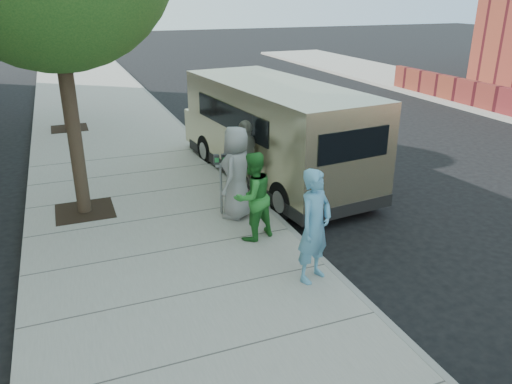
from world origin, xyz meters
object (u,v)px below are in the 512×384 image
van (273,130)px  person_green_shirt (253,196)px  person_officer (315,226)px  person_gray_shirt (237,173)px  person_striped_polo (247,160)px  parking_meter (221,171)px

van → person_green_shirt: bearing=-125.6°
person_officer → person_gray_shirt: size_ratio=0.98×
van → person_striped_polo: bearing=-139.2°
person_green_shirt → person_striped_polo: person_striped_polo is taller
parking_meter → person_gray_shirt: 0.36m
parking_meter → person_green_shirt: 1.32m
van → person_striped_polo: size_ratio=3.81×
van → person_striped_polo: (-1.18, -1.28, -0.26)m
parking_meter → person_gray_shirt: size_ratio=0.68×
person_striped_polo → parking_meter: bearing=8.9°
van → person_officer: (-1.40, -4.90, -0.22)m
parking_meter → person_striped_polo: bearing=45.1°
van → person_officer: bearing=-112.3°
parking_meter → person_officer: (0.59, -3.02, -0.01)m
person_green_shirt → person_striped_polo: size_ratio=0.94×
person_gray_shirt → van: bearing=-178.7°
person_officer → person_green_shirt: size_ratio=1.11×
parking_meter → person_officer: 3.07m
person_officer → person_green_shirt: 1.76m
parking_meter → person_green_shirt: (0.21, -1.30, -0.10)m
van → person_officer: size_ratio=3.66×
parking_meter → van: bearing=51.5°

